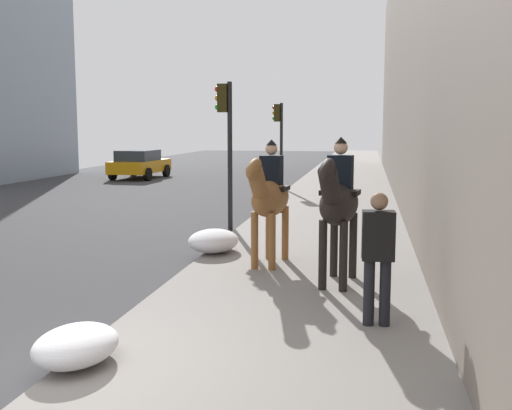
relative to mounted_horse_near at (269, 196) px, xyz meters
The scene contains 9 objects.
sidewalk_slab 5.60m from the mounted_horse_near, behind, with size 120.00×4.15×0.12m, color gray.
mounted_horse_near is the anchor object (origin of this frame).
mounted_horse_far 1.76m from the mounted_horse_near, 132.85° to the right, with size 2.15×0.76×2.35m.
pedestrian_greeting 3.69m from the mounted_horse_near, 149.19° to the right, with size 0.28×0.41×1.70m.
car_near_lane 21.05m from the mounted_horse_near, 27.23° to the left, with size 4.08×2.21×1.44m.
traffic_light_near_curb 4.73m from the mounted_horse_near, 22.62° to the left, with size 0.20×0.44×3.73m.
traffic_light_far_curb 14.23m from the mounted_horse_near, ahead, with size 0.20×0.44×3.57m.
snow_pile_near 5.28m from the mounted_horse_near, 165.51° to the left, with size 1.11×0.86×0.38m, color white.
snow_pile_far 1.92m from the mounted_horse_near, 53.15° to the left, with size 1.30×1.00×0.45m, color white.
Camera 1 is at (-5.48, -3.17, 2.64)m, focal length 43.21 mm.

